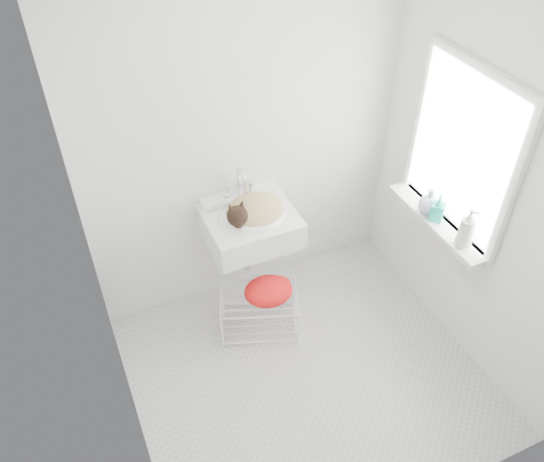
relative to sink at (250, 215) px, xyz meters
name	(u,v)px	position (x,y,z in m)	size (l,w,h in m)	color
floor	(306,374)	(0.08, -0.74, -0.85)	(2.20, 2.00, 0.02)	silver
back_wall	(245,140)	(0.08, 0.26, 0.40)	(2.20, 0.02, 2.50)	white
right_wall	(484,183)	(1.18, -0.74, 0.40)	(0.02, 2.00, 2.50)	white
left_wall	(104,297)	(-1.02, -0.74, 0.40)	(0.02, 2.00, 2.50)	white
window_glass	(464,151)	(1.16, -0.54, 0.50)	(0.01, 0.80, 1.00)	white
window_frame	(462,152)	(1.15, -0.54, 0.50)	(0.04, 0.90, 1.10)	white
windowsill	(436,222)	(1.09, -0.54, -0.02)	(0.16, 0.88, 0.04)	white
sink	(250,215)	(0.00, 0.00, 0.00)	(0.59, 0.51, 0.24)	white
faucet	(239,183)	(0.00, 0.18, 0.14)	(0.21, 0.15, 0.21)	silver
cat	(253,211)	(0.01, -0.02, 0.04)	(0.42, 0.34, 0.25)	#CBB87B
wire_rack	(259,312)	(-0.04, -0.23, -0.70)	(0.52, 0.36, 0.31)	silver
towel	(268,295)	(0.01, -0.27, -0.51)	(0.34, 0.24, 0.14)	red
bottle_a	(462,245)	(1.08, -0.80, 0.00)	(0.09, 0.09, 0.23)	white
bottle_b	(435,219)	(1.08, -0.53, 0.00)	(0.08, 0.08, 0.18)	#15A48D
bottle_c	(427,212)	(1.08, -0.45, 0.00)	(0.14, 0.14, 0.18)	silver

